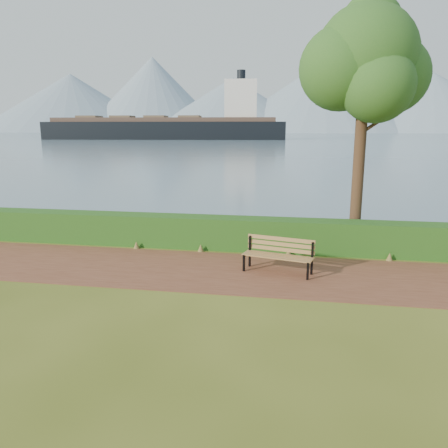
# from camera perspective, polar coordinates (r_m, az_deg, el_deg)

# --- Properties ---
(ground) EXTENTS (140.00, 140.00, 0.00)m
(ground) POSITION_cam_1_polar(r_m,az_deg,el_deg) (11.49, 0.07, -6.68)
(ground) COLOR #4A5618
(ground) RESTS_ON ground
(path) EXTENTS (40.00, 3.40, 0.01)m
(path) POSITION_cam_1_polar(r_m,az_deg,el_deg) (11.77, 0.32, -6.19)
(path) COLOR brown
(path) RESTS_ON ground
(hedge) EXTENTS (32.00, 0.85, 1.00)m
(hedge) POSITION_cam_1_polar(r_m,az_deg,el_deg) (13.82, 1.89, -1.23)
(hedge) COLOR #1A4313
(hedge) RESTS_ON ground
(water) EXTENTS (700.00, 510.00, 0.00)m
(water) POSITION_cam_1_polar(r_m,az_deg,el_deg) (270.74, 9.57, 11.47)
(water) COLOR slate
(water) RESTS_ON ground
(mountains) EXTENTS (585.00, 190.00, 70.00)m
(mountains) POSITION_cam_1_polar(r_m,az_deg,el_deg) (417.59, 8.55, 15.59)
(mountains) COLOR gray
(mountains) RESTS_ON ground
(bench) EXTENTS (1.92, 0.96, 0.93)m
(bench) POSITION_cam_1_polar(r_m,az_deg,el_deg) (11.66, 7.17, -3.75)
(bench) COLOR black
(bench) RESTS_ON ground
(tree) EXTENTS (3.88, 3.17, 7.60)m
(tree) POSITION_cam_1_polar(r_m,az_deg,el_deg) (14.33, 17.96, 19.41)
(tree) COLOR #331F15
(tree) RESTS_ON ground
(cargo_ship) EXTENTS (80.57, 20.23, 24.20)m
(cargo_ship) POSITION_cam_1_polar(r_m,az_deg,el_deg) (149.91, -6.69, 12.30)
(cargo_ship) COLOR black
(cargo_ship) RESTS_ON ground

